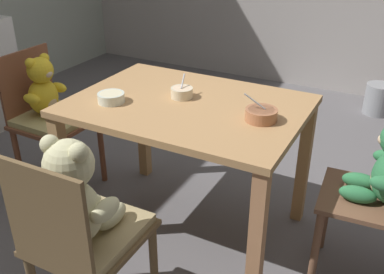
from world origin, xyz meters
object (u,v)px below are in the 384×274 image
Objects in this scene: teddy_chair_near_front at (79,214)px; porridge_bowl_white_near_left at (111,97)px; porridge_bowl_terracotta_near_right at (261,114)px; metal_pail at (378,99)px; porridge_bowl_cream_center at (182,92)px; dining_table at (187,124)px; teddy_chair_near_left at (48,105)px.

porridge_bowl_white_near_left is (-0.30, 0.62, 0.18)m from teddy_chair_near_front.
metal_pail is (0.34, 2.17, -0.65)m from porridge_bowl_terracotta_near_right.
porridge_bowl_cream_center is at bearing 37.89° from porridge_bowl_white_near_left.
porridge_bowl_white_near_left is 1.12× the size of porridge_bowl_cream_center.
teddy_chair_near_front is at bearing -63.82° from porridge_bowl_white_near_left.
porridge_bowl_cream_center is at bearing -110.40° from metal_pail.
porridge_bowl_terracotta_near_right is 0.73m from porridge_bowl_white_near_left.
porridge_bowl_cream_center is at bearing 170.88° from porridge_bowl_terracotta_near_right.
dining_table is 1.30× the size of teddy_chair_near_left.
teddy_chair_near_front reaches higher than porridge_bowl_white_near_left.
porridge_bowl_cream_center is at bearing 1.41° from teddy_chair_near_front.
teddy_chair_near_left is 0.91m from porridge_bowl_cream_center.
metal_pail is (0.75, 2.94, -0.47)m from teddy_chair_near_front.
dining_table is 2.33m from metal_pail.
teddy_chair_near_front is 0.89m from porridge_bowl_terracotta_near_right.
teddy_chair_near_left reaches higher than porridge_bowl_cream_center.
metal_pail is (1.67, 2.16, -0.43)m from teddy_chair_near_left.
dining_table is at bearing -2.57° from teddy_chair_near_front.
porridge_bowl_terracotta_near_right is 1.29× the size of porridge_bowl_cream_center.
porridge_bowl_white_near_left is (0.61, -0.16, 0.22)m from teddy_chair_near_left.
porridge_bowl_terracotta_near_right is 1.15× the size of porridge_bowl_white_near_left.
porridge_bowl_white_near_left is at bearing -142.11° from porridge_bowl_cream_center.
teddy_chair_near_front is 0.71m from porridge_bowl_white_near_left.
teddy_chair_near_front is at bearing -104.39° from metal_pail.
porridge_bowl_terracotta_near_right reaches higher than metal_pail.
teddy_chair_near_left is at bearing 49.10° from teddy_chair_near_front.
teddy_chair_near_left is at bearing -127.64° from metal_pail.
teddy_chair_near_left is 1.20m from teddy_chair_near_front.
dining_table is at bearing -108.65° from metal_pail.
teddy_chair_near_front is 7.00× the size of porridge_bowl_white_near_left.
teddy_chair_near_left is 1.35m from porridge_bowl_terracotta_near_right.
porridge_bowl_white_near_left is at bearing 25.61° from teddy_chair_near_front.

